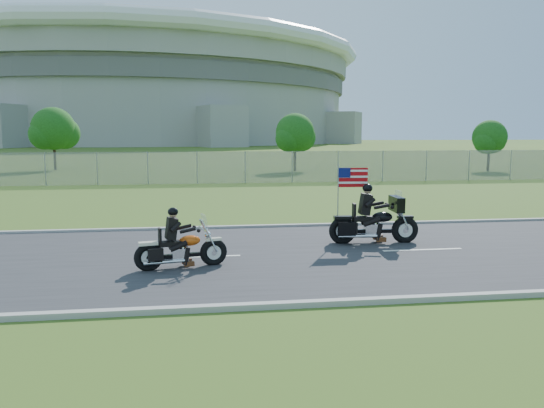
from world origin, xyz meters
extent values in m
plane|color=#335319|center=(0.00, 0.00, 0.00)|extent=(420.00, 420.00, 0.00)
cube|color=#28282B|center=(0.00, 0.00, 0.02)|extent=(120.00, 8.00, 0.04)
cube|color=#9E9B93|center=(0.00, 4.05, 0.05)|extent=(120.00, 0.18, 0.12)
cube|color=#9E9B93|center=(0.00, -4.05, 0.05)|extent=(120.00, 0.18, 0.12)
cube|color=gray|center=(-5.00, 20.00, 1.00)|extent=(60.00, 0.03, 2.00)
cylinder|color=#A3A099|center=(-20.00, 170.00, 10.00)|extent=(130.00, 130.00, 20.00)
cylinder|color=#605E5B|center=(-20.00, 170.00, 17.00)|extent=(132.00, 132.00, 4.00)
cylinder|color=#A3A099|center=(-20.00, 170.00, 23.00)|extent=(134.00, 134.00, 6.00)
torus|color=white|center=(-20.00, 170.00, 27.00)|extent=(140.40, 140.40, 4.40)
cylinder|color=#382316|center=(6.00, 30.00, 1.26)|extent=(0.22, 0.22, 2.52)
sphere|color=#1A4913|center=(6.00, 30.00, 3.15)|extent=(3.20, 3.20, 3.20)
sphere|color=#1A4913|center=(6.64, 30.48, 2.79)|extent=(2.40, 2.40, 2.40)
sphere|color=#1A4913|center=(5.44, 29.60, 2.70)|extent=(2.24, 2.24, 2.24)
cylinder|color=#382316|center=(-14.00, 34.00, 1.40)|extent=(0.22, 0.22, 2.80)
sphere|color=#1A4913|center=(-14.00, 34.00, 3.50)|extent=(3.60, 3.60, 3.60)
sphere|color=#1A4913|center=(-13.28, 34.54, 3.10)|extent=(2.70, 2.70, 2.70)
sphere|color=#1A4913|center=(-14.63, 33.55, 3.00)|extent=(2.52, 2.52, 2.52)
cylinder|color=#382316|center=(22.00, 28.00, 1.12)|extent=(0.22, 0.22, 2.24)
sphere|color=#1A4913|center=(22.00, 28.00, 2.80)|extent=(2.80, 2.80, 2.80)
sphere|color=#1A4913|center=(22.56, 28.42, 2.48)|extent=(2.10, 2.10, 2.10)
sphere|color=#1A4913|center=(21.51, 27.65, 2.40)|extent=(1.96, 1.96, 1.96)
torus|color=black|center=(-1.60, -0.84, 0.34)|extent=(0.68, 0.30, 0.66)
torus|color=black|center=(-3.08, -1.16, 0.34)|extent=(0.68, 0.30, 0.66)
ellipsoid|color=#DC5310|center=(-2.15, -0.96, 0.67)|extent=(0.55, 0.39, 0.25)
cube|color=black|center=(-2.60, -1.06, 0.63)|extent=(0.54, 0.37, 0.11)
cube|color=black|center=(-2.56, -1.05, 0.98)|extent=(0.29, 0.40, 0.49)
sphere|color=black|center=(-2.52, -1.04, 1.36)|extent=(0.29, 0.29, 0.24)
cube|color=silver|center=(-1.80, -0.88, 1.09)|extent=(0.12, 0.41, 0.36)
torus|color=black|center=(3.90, 1.02, 0.40)|extent=(0.80, 0.24, 0.79)
torus|color=black|center=(2.10, 1.14, 0.40)|extent=(0.80, 0.24, 0.79)
ellipsoid|color=black|center=(3.23, 1.06, 0.78)|extent=(0.62, 0.38, 0.30)
cube|color=black|center=(2.68, 1.10, 0.74)|extent=(0.60, 0.36, 0.13)
cube|color=black|center=(2.74, 1.09, 1.15)|extent=(0.28, 0.44, 0.58)
sphere|color=black|center=(2.79, 1.09, 1.61)|extent=(0.30, 0.30, 0.29)
cube|color=black|center=(3.64, 1.03, 1.15)|extent=(0.29, 0.86, 0.42)
cube|color=#B70C11|center=(2.43, 1.33, 1.90)|extent=(0.85, 0.08, 0.55)
camera|label=1|loc=(-1.92, -13.22, 3.16)|focal=35.00mm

